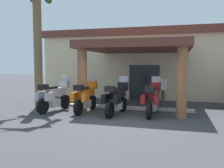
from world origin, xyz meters
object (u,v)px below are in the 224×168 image
object	(u,v)px
motorcycle_maroon	(153,99)
pedestrian	(163,88)
motorcycle_orange	(86,97)
motel_building	(150,63)
palm_tree_roadside	(37,9)
motorcycle_silver	(54,96)
motorcycle_black	(117,98)

from	to	relation	value
motorcycle_maroon	pedestrian	xyz separation A→B (m)	(0.23, 2.85, 0.22)
motorcycle_orange	pedestrian	bearing A→B (deg)	-44.90
motorcycle_maroon	motel_building	bearing A→B (deg)	11.49
motel_building	palm_tree_roadside	distance (m)	8.55
motorcycle_maroon	motorcycle_silver	bearing A→B (deg)	96.98
motel_building	palm_tree_roadside	world-z (taller)	palm_tree_roadside
motel_building	motorcycle_silver	size ratio (longest dim) A/B	6.34
motel_building	motorcycle_black	bearing A→B (deg)	-94.04
motel_building	motorcycle_maroon	size ratio (longest dim) A/B	6.30
motorcycle_silver	palm_tree_roadside	world-z (taller)	palm_tree_roadside
motorcycle_orange	motorcycle_black	xyz separation A→B (m)	(1.48, -0.16, 0.00)
motorcycle_black	pedestrian	distance (m)	3.59
motel_building	pedestrian	distance (m)	4.55
motorcycle_silver	motorcycle_orange	world-z (taller)	same
motorcycle_black	motorcycle_silver	bearing A→B (deg)	96.61
motorcycle_black	pedestrian	xyz separation A→B (m)	(1.71, 3.15, 0.22)
motel_building	motorcycle_maroon	xyz separation A→B (m)	(1.04, -7.03, -1.53)
motorcycle_silver	motorcycle_orange	distance (m)	1.49
motorcycle_black	motorcycle_maroon	xyz separation A→B (m)	(1.48, 0.30, 0.00)
motel_building	motorcycle_maroon	distance (m)	7.27
motel_building	motorcycle_maroon	bearing A→B (deg)	-82.17
motorcycle_silver	motel_building	bearing A→B (deg)	-14.94
pedestrian	motorcycle_black	bearing A→B (deg)	31.96
motel_building	motorcycle_black	xyz separation A→B (m)	(-0.44, -7.33, -1.53)
motorcycle_black	palm_tree_roadside	world-z (taller)	palm_tree_roadside
motel_building	palm_tree_roadside	bearing A→B (deg)	-124.56
motorcycle_silver	pedestrian	bearing A→B (deg)	-45.97
motorcycle_orange	motorcycle_maroon	bearing A→B (deg)	-85.42
motorcycle_orange	palm_tree_roadside	bearing A→B (deg)	83.43
palm_tree_roadside	motorcycle_silver	bearing A→B (deg)	-26.03
palm_tree_roadside	motorcycle_orange	bearing A→B (deg)	-8.55
motorcycle_silver	motorcycle_black	distance (m)	2.96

